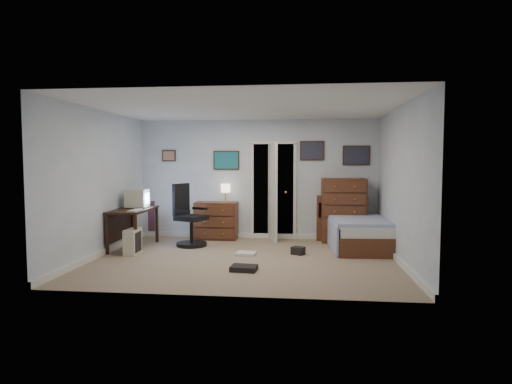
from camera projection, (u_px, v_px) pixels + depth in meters
floor at (245, 259)px, 7.13m from camera, size 5.00×4.00×0.02m
computer_desk at (129, 218)px, 8.03m from camera, size 0.63×1.30×0.74m
crt_monitor at (137, 198)px, 8.14m from camera, size 0.39×0.37×0.35m
keyboard at (135, 210)px, 7.64m from camera, size 0.16×0.40×0.02m
pc_tower at (133, 242)px, 7.48m from camera, size 0.21×0.42×0.44m
office_chair at (189, 222)px, 8.22m from camera, size 0.76×0.76×1.20m
media_stack at (152, 218)px, 9.40m from camera, size 0.16×0.16×0.77m
low_dresser at (216, 221)px, 8.95m from camera, size 0.88×0.44×0.78m
table_lamp at (226, 189)px, 8.88m from camera, size 0.20×0.20×0.38m
doorway at (274, 190)px, 9.27m from camera, size 0.96×1.12×2.05m
tall_dresser at (343, 210)px, 8.63m from camera, size 0.88×0.53×1.29m
headboard_bookcase at (342, 217)px, 8.75m from camera, size 1.03×0.30×0.92m
bed at (357, 232)px, 8.06m from camera, size 1.13×1.97×0.63m
wall_posters at (284, 156)px, 8.91m from camera, size 4.38×0.04×0.60m
floor_clutter at (260, 259)px, 6.93m from camera, size 1.21×1.50×0.13m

